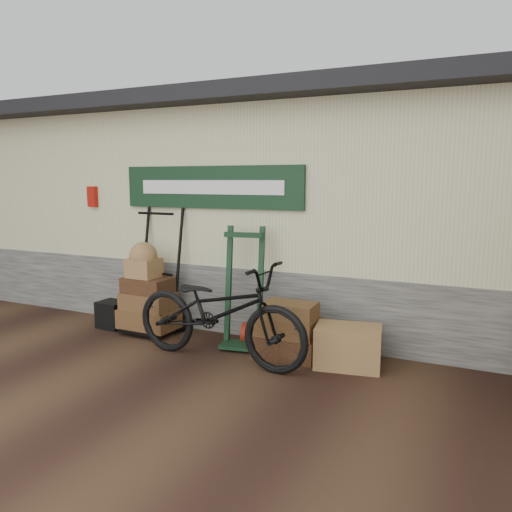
% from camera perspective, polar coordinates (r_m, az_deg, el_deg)
% --- Properties ---
extents(ground, '(80.00, 80.00, 0.00)m').
position_cam_1_polar(ground, '(5.96, -7.21, -11.45)').
color(ground, black).
rests_on(ground, ground).
extents(station_building, '(14.40, 4.10, 3.20)m').
position_cam_1_polar(station_building, '(8.05, 3.01, 5.63)').
color(station_building, '#4C4C47').
rests_on(station_building, ground).
extents(porter_trolley, '(0.94, 0.72, 1.83)m').
position_cam_1_polar(porter_trolley, '(6.88, -11.24, -0.92)').
color(porter_trolley, black).
rests_on(porter_trolley, ground).
extents(green_barrow, '(0.60, 0.53, 1.48)m').
position_cam_1_polar(green_barrow, '(6.13, -1.47, -3.60)').
color(green_barrow, black).
rests_on(green_barrow, ground).
extents(suitcase_stack, '(0.75, 0.48, 0.66)m').
position_cam_1_polar(suitcase_stack, '(5.86, 3.58, -8.35)').
color(suitcase_stack, '#341710').
rests_on(suitcase_stack, ground).
extents(wicker_hamper, '(0.77, 0.57, 0.46)m').
position_cam_1_polar(wicker_hamper, '(5.66, 10.47, -10.15)').
color(wicker_hamper, olive).
rests_on(wicker_hamper, ground).
extents(black_trunk, '(0.39, 0.34, 0.37)m').
position_cam_1_polar(black_trunk, '(7.29, -16.07, -6.43)').
color(black_trunk, black).
rests_on(black_trunk, ground).
extents(bicycle, '(0.91, 2.26, 1.29)m').
position_cam_1_polar(bicycle, '(5.64, -4.31, -5.73)').
color(bicycle, black).
rests_on(bicycle, ground).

